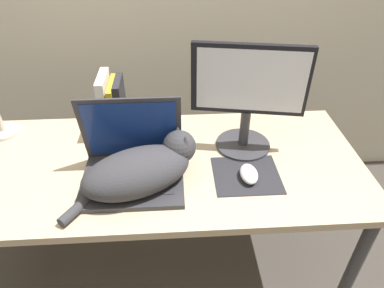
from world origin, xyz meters
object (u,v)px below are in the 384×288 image
at_px(external_monitor, 248,95).
at_px(cat, 142,169).
at_px(laptop, 132,165).
at_px(computer_mouse, 249,174).
at_px(book_row, 112,106).

bearing_deg(external_monitor, cat, -151.24).
xyz_separation_m(laptop, external_monitor, (0.41, 0.15, 0.17)).
height_order(computer_mouse, book_row, book_row).
relative_size(laptop, cat, 0.79).
bearing_deg(computer_mouse, laptop, 174.83).
height_order(cat, external_monitor, external_monitor).
relative_size(external_monitor, book_row, 1.65).
bearing_deg(computer_mouse, cat, -177.66).
xyz_separation_m(laptop, cat, (0.04, -0.05, 0.02)).
bearing_deg(cat, computer_mouse, 2.34).
relative_size(external_monitor, computer_mouse, 4.08).
height_order(external_monitor, computer_mouse, external_monitor).
bearing_deg(cat, external_monitor, 28.76).
bearing_deg(laptop, computer_mouse, -5.17).
distance_m(laptop, external_monitor, 0.47).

